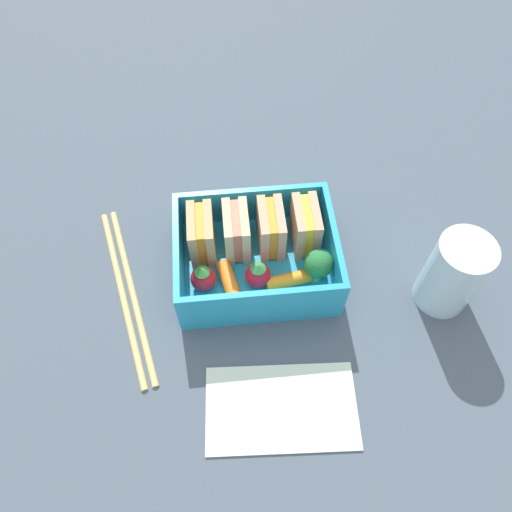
{
  "coord_description": "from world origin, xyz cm",
  "views": [
    {
      "loc": [
        -2.62,
        -27.09,
        46.22
      ],
      "look_at": [
        0.0,
        0.0,
        2.7
      ],
      "focal_mm": 35.0,
      "sensor_mm": 36.0,
      "label": 1
    }
  ],
  "objects_px": {
    "strawberry_left": "(260,274)",
    "drinking_glass": "(453,274)",
    "sandwich_left": "(202,234)",
    "sandwich_center_right": "(305,226)",
    "folded_napkin": "(281,407)",
    "strawberry_far_left": "(203,278)",
    "carrot_stick_far_left": "(229,282)",
    "chopstick_pair": "(127,291)",
    "carrot_stick_left": "(288,280)",
    "broccoli_floret": "(318,265)",
    "sandwich_center_left": "(236,232)",
    "sandwich_center": "(271,229)"
  },
  "relations": [
    {
      "from": "broccoli_floret",
      "to": "drinking_glass",
      "type": "xyz_separation_m",
      "value": [
        0.13,
        -0.03,
        0.01
      ]
    },
    {
      "from": "strawberry_far_left",
      "to": "carrot_stick_far_left",
      "type": "height_order",
      "value": "strawberry_far_left"
    },
    {
      "from": "sandwich_left",
      "to": "sandwich_center_right",
      "type": "bearing_deg",
      "value": 0.0
    },
    {
      "from": "sandwich_center",
      "to": "carrot_stick_far_left",
      "type": "relative_size",
      "value": 1.16
    },
    {
      "from": "drinking_glass",
      "to": "strawberry_left",
      "type": "bearing_deg",
      "value": 171.38
    },
    {
      "from": "chopstick_pair",
      "to": "folded_napkin",
      "type": "height_order",
      "value": "chopstick_pair"
    },
    {
      "from": "sandwich_left",
      "to": "carrot_stick_left",
      "type": "height_order",
      "value": "sandwich_left"
    },
    {
      "from": "strawberry_far_left",
      "to": "chopstick_pair",
      "type": "bearing_deg",
      "value": 176.63
    },
    {
      "from": "sandwich_left",
      "to": "strawberry_far_left",
      "type": "height_order",
      "value": "sandwich_left"
    },
    {
      "from": "sandwich_left",
      "to": "strawberry_left",
      "type": "xyz_separation_m",
      "value": [
        0.06,
        -0.05,
        -0.01
      ]
    },
    {
      "from": "broccoli_floret",
      "to": "sandwich_center_left",
      "type": "bearing_deg",
      "value": 149.43
    },
    {
      "from": "sandwich_center_right",
      "to": "strawberry_left",
      "type": "relative_size",
      "value": 1.64
    },
    {
      "from": "broccoli_floret",
      "to": "chopstick_pair",
      "type": "relative_size",
      "value": 0.19
    },
    {
      "from": "sandwich_left",
      "to": "strawberry_left",
      "type": "relative_size",
      "value": 1.64
    },
    {
      "from": "drinking_glass",
      "to": "carrot_stick_left",
      "type": "bearing_deg",
      "value": 171.72
    },
    {
      "from": "sandwich_center_right",
      "to": "strawberry_far_left",
      "type": "relative_size",
      "value": 1.65
    },
    {
      "from": "carrot_stick_left",
      "to": "chopstick_pair",
      "type": "relative_size",
      "value": 0.22
    },
    {
      "from": "carrot_stick_far_left",
      "to": "chopstick_pair",
      "type": "xyz_separation_m",
      "value": [
        -0.11,
        0.01,
        -0.02
      ]
    },
    {
      "from": "strawberry_left",
      "to": "drinking_glass",
      "type": "distance_m",
      "value": 0.19
    },
    {
      "from": "folded_napkin",
      "to": "carrot_stick_far_left",
      "type": "bearing_deg",
      "value": 107.0
    },
    {
      "from": "sandwich_center_left",
      "to": "sandwich_center",
      "type": "bearing_deg",
      "value": 0.0
    },
    {
      "from": "strawberry_far_left",
      "to": "carrot_stick_left",
      "type": "distance_m",
      "value": 0.09
    },
    {
      "from": "sandwich_center_right",
      "to": "carrot_stick_far_left",
      "type": "relative_size",
      "value": 1.16
    },
    {
      "from": "strawberry_left",
      "to": "folded_napkin",
      "type": "relative_size",
      "value": 0.23
    },
    {
      "from": "sandwich_left",
      "to": "folded_napkin",
      "type": "relative_size",
      "value": 0.38
    },
    {
      "from": "carrot_stick_left",
      "to": "strawberry_far_left",
      "type": "bearing_deg",
      "value": 175.51
    },
    {
      "from": "carrot_stick_left",
      "to": "folded_napkin",
      "type": "distance_m",
      "value": 0.13
    },
    {
      "from": "sandwich_left",
      "to": "drinking_glass",
      "type": "distance_m",
      "value": 0.25
    },
    {
      "from": "sandwich_center_left",
      "to": "broccoli_floret",
      "type": "bearing_deg",
      "value": -30.57
    },
    {
      "from": "strawberry_far_left",
      "to": "sandwich_center",
      "type": "bearing_deg",
      "value": 31.57
    },
    {
      "from": "drinking_glass",
      "to": "folded_napkin",
      "type": "height_order",
      "value": "drinking_glass"
    },
    {
      "from": "sandwich_center_left",
      "to": "carrot_stick_far_left",
      "type": "height_order",
      "value": "sandwich_center_left"
    },
    {
      "from": "sandwich_center",
      "to": "sandwich_left",
      "type": "bearing_deg",
      "value": 180.0
    },
    {
      "from": "sandwich_center",
      "to": "carrot_stick_left",
      "type": "distance_m",
      "value": 0.06
    },
    {
      "from": "carrot_stick_far_left",
      "to": "folded_napkin",
      "type": "height_order",
      "value": "carrot_stick_far_left"
    },
    {
      "from": "sandwich_center_right",
      "to": "carrot_stick_left",
      "type": "distance_m",
      "value": 0.06
    },
    {
      "from": "carrot_stick_far_left",
      "to": "sandwich_left",
      "type": "bearing_deg",
      "value": 116.92
    },
    {
      "from": "sandwich_center_right",
      "to": "drinking_glass",
      "type": "relative_size",
      "value": 0.59
    },
    {
      "from": "sandwich_center_right",
      "to": "folded_napkin",
      "type": "distance_m",
      "value": 0.18
    },
    {
      "from": "sandwich_center_right",
      "to": "drinking_glass",
      "type": "height_order",
      "value": "drinking_glass"
    },
    {
      "from": "sandwich_center_right",
      "to": "chopstick_pair",
      "type": "xyz_separation_m",
      "value": [
        -0.19,
        -0.04,
        -0.03
      ]
    },
    {
      "from": "strawberry_far_left",
      "to": "carrot_stick_left",
      "type": "height_order",
      "value": "strawberry_far_left"
    },
    {
      "from": "carrot_stick_far_left",
      "to": "folded_napkin",
      "type": "relative_size",
      "value": 0.33
    },
    {
      "from": "sandwich_center_right",
      "to": "carrot_stick_far_left",
      "type": "xyz_separation_m",
      "value": [
        -0.08,
        -0.05,
        -0.02
      ]
    },
    {
      "from": "sandwich_left",
      "to": "carrot_stick_far_left",
      "type": "distance_m",
      "value": 0.06
    },
    {
      "from": "sandwich_center_left",
      "to": "broccoli_floret",
      "type": "distance_m",
      "value": 0.09
    },
    {
      "from": "sandwich_center_left",
      "to": "sandwich_center",
      "type": "height_order",
      "value": "same"
    },
    {
      "from": "strawberry_left",
      "to": "broccoli_floret",
      "type": "height_order",
      "value": "broccoli_floret"
    },
    {
      "from": "sandwich_center",
      "to": "strawberry_left",
      "type": "bearing_deg",
      "value": -109.58
    },
    {
      "from": "strawberry_far_left",
      "to": "strawberry_left",
      "type": "distance_m",
      "value": 0.06
    }
  ]
}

